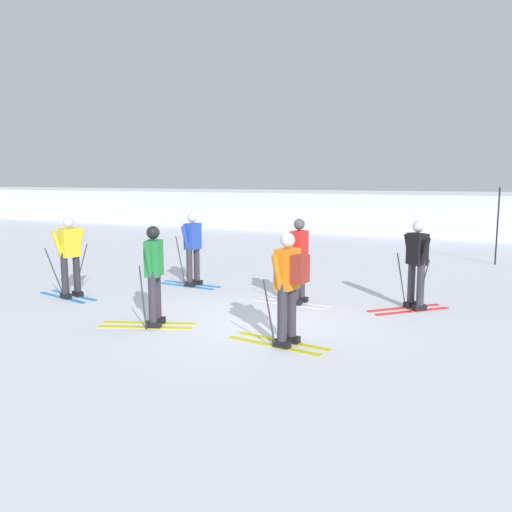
{
  "coord_description": "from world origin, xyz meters",
  "views": [
    {
      "loc": [
        3.94,
        -8.12,
        2.49
      ],
      "look_at": [
        -0.94,
        1.61,
        0.9
      ],
      "focal_mm": 37.33,
      "sensor_mm": 36.0,
      "label": 1
    }
  ],
  "objects": [
    {
      "name": "ground_plane",
      "position": [
        0.0,
        0.0,
        0.0
      ],
      "size": [
        120.0,
        120.0,
        0.0
      ],
      "primitive_type": "plane",
      "color": "silver"
    },
    {
      "name": "far_snow_ridge",
      "position": [
        0.0,
        18.68,
        0.9
      ],
      "size": [
        80.0,
        7.43,
        1.81
      ],
      "primitive_type": "cube",
      "color": "silver",
      "rests_on": "ground"
    },
    {
      "name": "skier_green",
      "position": [
        -1.53,
        -1.05,
        0.92
      ],
      "size": [
        1.62,
        0.96,
        1.71
      ],
      "color": "gold",
      "rests_on": "ground"
    },
    {
      "name": "skier_blue",
      "position": [
        -2.84,
        2.12,
        0.92
      ],
      "size": [
        1.62,
        1.0,
        1.71
      ],
      "color": "#237AC6",
      "rests_on": "ground"
    },
    {
      "name": "skier_red",
      "position": [
        0.03,
        1.55,
        0.92
      ],
      "size": [
        1.62,
        1.0,
        1.71
      ],
      "color": "silver",
      "rests_on": "ground"
    },
    {
      "name": "skier_yellow",
      "position": [
        -4.44,
        -0.08,
        0.92
      ],
      "size": [
        1.64,
        0.99,
        1.71
      ],
      "color": "#237AC6",
      "rests_on": "ground"
    },
    {
      "name": "skier_orange",
      "position": [
        0.92,
        -1.03,
        0.96
      ],
      "size": [
        1.63,
        1.0,
        1.71
      ],
      "color": "gold",
      "rests_on": "ground"
    },
    {
      "name": "skier_black",
      "position": [
        2.2,
        2.13,
        0.92
      ],
      "size": [
        1.37,
        1.42,
        1.71
      ],
      "color": "red",
      "rests_on": "ground"
    },
    {
      "name": "trail_marker_pole",
      "position": [
        3.31,
        8.74,
        1.12
      ],
      "size": [
        0.04,
        0.04,
        2.24
      ],
      "primitive_type": "cylinder",
      "color": "black",
      "rests_on": "ground"
    }
  ]
}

